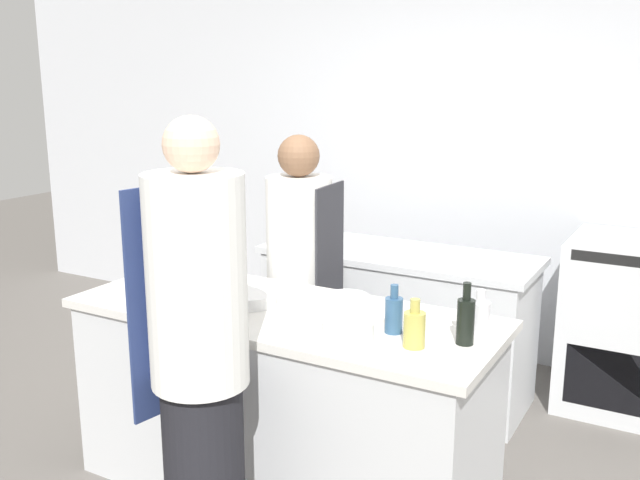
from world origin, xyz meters
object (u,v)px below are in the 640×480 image
chef_at_stove (300,281)px  bottle_wine (466,320)px  bottle_vinegar (414,328)px  bottle_cooking_oil (394,314)px  bowl_prep_small (348,330)px  bowl_mixing_large (347,301)px  chef_at_prep_near (200,362)px  bowl_ceramic_blue (213,285)px  oven_range (631,325)px  bottle_olive_oil (480,317)px  bowl_wooden_salad (251,298)px

chef_at_stove → bottle_wine: bearing=55.9°
bottle_vinegar → bottle_wine: size_ratio=0.78×
bottle_cooking_oil → bowl_prep_small: bearing=-131.3°
bottle_cooking_oil → bowl_mixing_large: bearing=149.1°
chef_at_prep_near → bottle_wine: bearing=-38.0°
bowl_prep_small → bowl_ceramic_blue: (-0.87, 0.24, -0.01)m
chef_at_prep_near → bowl_prep_small: 0.62m
bottle_vinegar → bottle_cooking_oil: 0.17m
bowl_mixing_large → bowl_prep_small: 0.38m
chef_at_stove → bottle_cooking_oil: 1.13m
oven_range → chef_at_prep_near: 2.74m
chef_at_prep_near → bowl_prep_small: size_ratio=8.45×
chef_at_prep_near → bottle_vinegar: 0.83m
chef_at_prep_near → bottle_wine: size_ratio=7.17×
bottle_olive_oil → bottle_wine: (-0.02, -0.13, 0.02)m
bottle_cooking_oil → bowl_wooden_salad: (-0.72, 0.01, -0.05)m
bowl_ceramic_blue → bowl_wooden_salad: bowl_ceramic_blue is taller
bowl_mixing_large → bowl_wooden_salad: bowl_mixing_large is taller
chef_at_stove → bowl_ceramic_blue: bearing=-16.2°
bottle_wine → chef_at_prep_near: bearing=-139.0°
chef_at_prep_near → bottle_vinegar: bearing=-37.6°
chef_at_prep_near → bowl_prep_small: chef_at_prep_near is taller
bottle_olive_oil → bowl_wooden_salad: bottle_olive_oil is taller
bottle_olive_oil → oven_range: bearing=74.8°
bowl_prep_small → bowl_wooden_salad: size_ratio=0.91×
bottle_wine → bottle_cooking_oil: (-0.30, -0.02, -0.02)m
bottle_vinegar → bowl_prep_small: bottle_vinegar is taller
chef_at_stove → bowl_prep_small: bearing=36.9°
oven_range → bottle_wine: 1.86m
bottle_olive_oil → bottle_cooking_oil: bottle_cooking_oil is taller
oven_range → bowl_prep_small: 2.14m
bowl_prep_small → bowl_ceramic_blue: bowl_prep_small is taller
bowl_mixing_large → bowl_wooden_salad: 0.44m
bottle_cooking_oil → bowl_mixing_large: (-0.31, 0.19, -0.05)m
bottle_olive_oil → bottle_wine: size_ratio=0.76×
bowl_mixing_large → bowl_prep_small: (0.18, -0.34, 0.01)m
bottle_olive_oil → bowl_mixing_large: bearing=176.6°
bottle_vinegar → bowl_mixing_large: bearing=146.6°
bottle_wine → bowl_ceramic_blue: 1.30m
oven_range → bottle_olive_oil: size_ratio=5.27×
chef_at_prep_near → bowl_wooden_salad: chef_at_prep_near is taller
bottle_vinegar → bowl_ceramic_blue: 1.15m
chef_at_stove → bottle_vinegar: size_ratio=8.29×
bottle_olive_oil → bottle_cooking_oil: size_ratio=0.93×
chef_at_prep_near → bowl_ceramic_blue: (-0.52, 0.74, 0.02)m
bottle_cooking_oil → bowl_mixing_large: size_ratio=1.03×
chef_at_prep_near → oven_range: bearing=-16.3°
oven_range → bowl_wooden_salad: (-1.47, -1.74, 0.42)m
bottle_cooking_oil → chef_at_prep_near: bearing=-126.5°
bowl_prep_small → bowl_ceramic_blue: 0.90m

